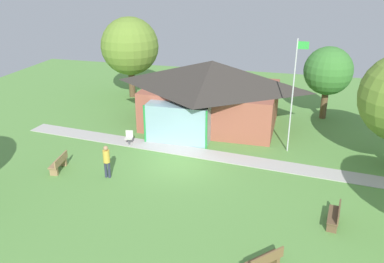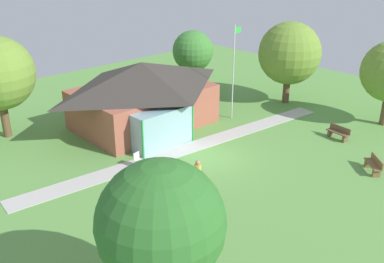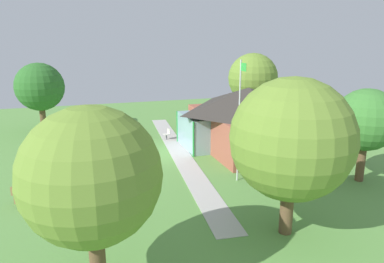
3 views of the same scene
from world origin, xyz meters
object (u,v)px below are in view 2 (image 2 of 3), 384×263
at_px(tree_behind_pavilion_right, 193,51).
at_px(tree_lawn_corner, 161,224).
at_px(pavilion, 143,94).
at_px(bench_mid_left, 152,206).
at_px(bench_lawn_far_right, 338,133).
at_px(tree_east_hedge, 289,53).
at_px(bench_front_right, 374,165).
at_px(patio_chair_west, 138,160).
at_px(visitor_strolling_lawn, 198,174).
at_px(flagpole, 234,69).

bearing_deg(tree_behind_pavilion_right, tree_lawn_corner, -135.04).
distance_m(pavilion, tree_lawn_corner, 16.93).
bearing_deg(bench_mid_left, bench_lawn_far_right, -103.51).
distance_m(bench_mid_left, tree_lawn_corner, 7.08).
xyz_separation_m(tree_behind_pavilion_right, tree_east_hedge, (3.44, -6.83, 0.46)).
relative_size(bench_front_right, patio_chair_west, 1.64).
xyz_separation_m(bench_mid_left, visitor_strolling_lawn, (2.79, -0.03, 0.62)).
relative_size(tree_behind_pavilion_right, tree_lawn_corner, 0.88).
bearing_deg(pavilion, flagpole, -29.89).
distance_m(tree_behind_pavilion_right, tree_east_hedge, 7.66).
bearing_deg(tree_east_hedge, bench_front_right, -120.19).
xyz_separation_m(flagpole, tree_east_hedge, (5.51, -0.54, 0.29)).
distance_m(tree_east_hedge, tree_lawn_corner, 22.91).
distance_m(pavilion, bench_front_right, 14.62).
bearing_deg(flagpole, pavilion, 150.11).
xyz_separation_m(bench_mid_left, tree_behind_pavilion_right, (13.52, 11.91, 2.96)).
bearing_deg(tree_lawn_corner, patio_chair_west, 58.00).
height_order(bench_lawn_far_right, tree_east_hedge, tree_east_hedge).
height_order(visitor_strolling_lawn, tree_east_hedge, tree_east_hedge).
height_order(pavilion, visitor_strolling_lawn, pavilion).
bearing_deg(pavilion, tree_east_hedge, -18.38).
distance_m(flagpole, visitor_strolling_lawn, 10.64).
xyz_separation_m(patio_chair_west, visitor_strolling_lawn, (0.59, -4.10, 0.61)).
xyz_separation_m(bench_mid_left, tree_lawn_corner, (-3.55, -5.13, 3.34)).
bearing_deg(tree_behind_pavilion_right, pavilion, -156.50).
height_order(bench_front_right, bench_lawn_far_right, same).
xyz_separation_m(bench_lawn_far_right, tree_east_hedge, (3.29, 6.43, 3.42)).
height_order(bench_mid_left, tree_lawn_corner, tree_lawn_corner).
xyz_separation_m(tree_behind_pavilion_right, tree_lawn_corner, (-17.06, -17.04, 0.38)).
height_order(bench_lawn_far_right, tree_behind_pavilion_right, tree_behind_pavilion_right).
height_order(pavilion, patio_chair_west, pavilion).
relative_size(patio_chair_west, tree_lawn_corner, 0.15).
relative_size(visitor_strolling_lawn, tree_east_hedge, 0.28).
height_order(bench_front_right, tree_east_hedge, tree_east_hedge).
distance_m(bench_mid_left, patio_chair_west, 4.63).
relative_size(bench_mid_left, tree_behind_pavilion_right, 0.31).
height_order(bench_lawn_far_right, visitor_strolling_lawn, visitor_strolling_lawn).
xyz_separation_m(patio_chair_west, tree_behind_pavilion_right, (11.32, 7.84, 2.94)).
distance_m(flagpole, bench_lawn_far_right, 7.95).
bearing_deg(tree_lawn_corner, bench_lawn_far_right, 12.41).
bearing_deg(flagpole, tree_east_hedge, -5.58).
relative_size(bench_front_right, visitor_strolling_lawn, 0.81).
relative_size(bench_lawn_far_right, bench_mid_left, 1.00).
distance_m(flagpole, patio_chair_west, 9.88).
distance_m(patio_chair_west, tree_lawn_corner, 11.35).
bearing_deg(bench_lawn_far_right, pavilion, 43.44).
xyz_separation_m(patio_chair_west, tree_lawn_corner, (-5.75, -9.20, 3.33)).
distance_m(pavilion, bench_mid_left, 10.78).
xyz_separation_m(patio_chair_west, tree_east_hedge, (14.75, 1.01, 3.40)).
xyz_separation_m(bench_front_right, bench_lawn_far_right, (2.52, 3.57, 0.00)).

